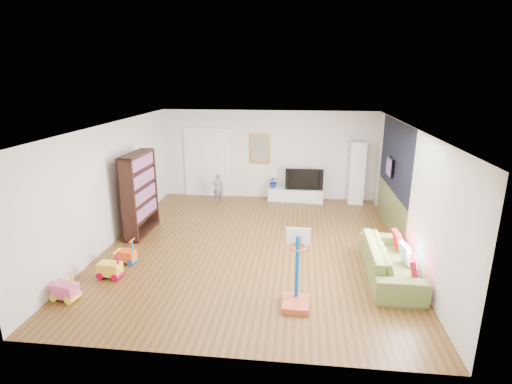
# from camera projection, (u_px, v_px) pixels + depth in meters

# --- Properties ---
(floor) EXTENTS (6.50, 7.50, 0.00)m
(floor) POSITION_uv_depth(u_px,v_px,m) (254.00, 246.00, 9.05)
(floor) COLOR brown
(floor) RESTS_ON ground
(ceiling) EXTENTS (6.50, 7.50, 0.00)m
(ceiling) POSITION_uv_depth(u_px,v_px,m) (254.00, 126.00, 8.28)
(ceiling) COLOR white
(ceiling) RESTS_ON ground
(wall_back) EXTENTS (6.50, 0.00, 2.70)m
(wall_back) POSITION_uv_depth(u_px,v_px,m) (268.00, 155.00, 12.24)
(wall_back) COLOR silver
(wall_back) RESTS_ON ground
(wall_front) EXTENTS (6.50, 0.00, 2.70)m
(wall_front) POSITION_uv_depth(u_px,v_px,m) (220.00, 269.00, 5.09)
(wall_front) COLOR silver
(wall_front) RESTS_ON ground
(wall_left) EXTENTS (0.00, 7.50, 2.70)m
(wall_left) POSITION_uv_depth(u_px,v_px,m) (111.00, 184.00, 9.01)
(wall_left) COLOR white
(wall_left) RESTS_ON ground
(wall_right) EXTENTS (0.00, 7.50, 2.70)m
(wall_right) POSITION_uv_depth(u_px,v_px,m) (409.00, 193.00, 8.32)
(wall_right) COLOR white
(wall_right) RESTS_ON ground
(navy_accent) EXTENTS (0.01, 3.20, 1.70)m
(navy_accent) POSITION_uv_depth(u_px,v_px,m) (395.00, 156.00, 9.51)
(navy_accent) COLOR black
(navy_accent) RESTS_ON wall_right
(olive_wainscot) EXTENTS (0.01, 3.20, 1.00)m
(olive_wainscot) POSITION_uv_depth(u_px,v_px,m) (390.00, 210.00, 9.89)
(olive_wainscot) COLOR brown
(olive_wainscot) RESTS_ON wall_right
(doorway) EXTENTS (1.45, 0.06, 2.10)m
(doorway) POSITION_uv_depth(u_px,v_px,m) (208.00, 163.00, 12.49)
(doorway) COLOR white
(doorway) RESTS_ON ground
(painting_back) EXTENTS (0.62, 0.06, 0.92)m
(painting_back) POSITION_uv_depth(u_px,v_px,m) (260.00, 149.00, 12.17)
(painting_back) COLOR gold
(painting_back) RESTS_ON wall_back
(artwork_right) EXTENTS (0.04, 0.56, 0.46)m
(artwork_right) POSITION_uv_depth(u_px,v_px,m) (390.00, 167.00, 9.79)
(artwork_right) COLOR #7F3F8C
(artwork_right) RESTS_ON wall_right
(media_console) EXTENTS (1.69, 0.51, 0.39)m
(media_console) POSITION_uv_depth(u_px,v_px,m) (296.00, 195.00, 12.18)
(media_console) COLOR silver
(media_console) RESTS_ON ground
(tall_cabinet) EXTENTS (0.45, 0.45, 1.85)m
(tall_cabinet) POSITION_uv_depth(u_px,v_px,m) (357.00, 173.00, 11.81)
(tall_cabinet) COLOR white
(tall_cabinet) RESTS_ON ground
(bookshelf) EXTENTS (0.38, 1.36, 1.98)m
(bookshelf) POSITION_uv_depth(u_px,v_px,m) (140.00, 194.00, 9.51)
(bookshelf) COLOR black
(bookshelf) RESTS_ON ground
(sofa) EXTENTS (0.90, 2.24, 0.65)m
(sofa) POSITION_uv_depth(u_px,v_px,m) (391.00, 261.00, 7.57)
(sofa) COLOR olive
(sofa) RESTS_ON ground
(basketball_hoop) EXTENTS (0.48, 0.57, 1.33)m
(basketball_hoop) POSITION_uv_depth(u_px,v_px,m) (297.00, 270.00, 6.50)
(basketball_hoop) COLOR #B44124
(basketball_hoop) RESTS_ON ground
(ride_on_yellow) EXTENTS (0.45, 0.30, 0.57)m
(ride_on_yellow) POSITION_uv_depth(u_px,v_px,m) (109.00, 264.00, 7.55)
(ride_on_yellow) COLOR yellow
(ride_on_yellow) RESTS_ON ground
(ride_on_orange) EXTENTS (0.42, 0.28, 0.53)m
(ride_on_orange) POSITION_uv_depth(u_px,v_px,m) (125.00, 251.00, 8.14)
(ride_on_orange) COLOR #F2551B
(ride_on_orange) RESTS_ON ground
(ride_on_pink) EXTENTS (0.47, 0.34, 0.58)m
(ride_on_pink) POSITION_uv_depth(u_px,v_px,m) (64.00, 285.00, 6.80)
(ride_on_pink) COLOR #E24E7E
(ride_on_pink) RESTS_ON ground
(child) EXTENTS (0.37, 0.30, 0.87)m
(child) POSITION_uv_depth(u_px,v_px,m) (218.00, 188.00, 12.05)
(child) COLOR slate
(child) RESTS_ON ground
(tv) EXTENTS (1.13, 0.17, 0.65)m
(tv) POSITION_uv_depth(u_px,v_px,m) (304.00, 179.00, 12.01)
(tv) COLOR black
(tv) RESTS_ON media_console
(vase_plant) EXTENTS (0.39, 0.35, 0.38)m
(vase_plant) POSITION_uv_depth(u_px,v_px,m) (274.00, 182.00, 12.16)
(vase_plant) COLOR navy
(vase_plant) RESTS_ON media_console
(pillow_left) EXTENTS (0.19, 0.39, 0.37)m
(pillow_left) POSITION_uv_depth(u_px,v_px,m) (414.00, 268.00, 6.91)
(pillow_left) COLOR #AA182D
(pillow_left) RESTS_ON sofa
(pillow_center) EXTENTS (0.16, 0.39, 0.38)m
(pillow_center) POSITION_uv_depth(u_px,v_px,m) (406.00, 253.00, 7.46)
(pillow_center) COLOR white
(pillow_center) RESTS_ON sofa
(pillow_right) EXTENTS (0.12, 0.37, 0.37)m
(pillow_right) POSITION_uv_depth(u_px,v_px,m) (398.00, 240.00, 8.07)
(pillow_right) COLOR #BA0F10
(pillow_right) RESTS_ON sofa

